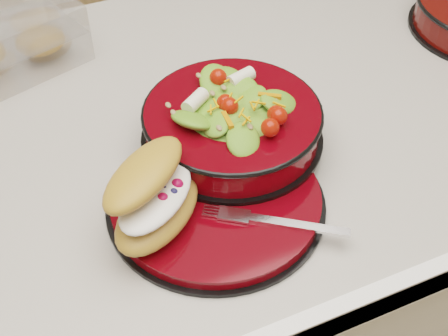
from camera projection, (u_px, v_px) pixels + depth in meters
name	position (u px, v px, depth m)	size (l,w,h in m)	color
island_counter	(239.00, 278.00, 1.24)	(1.24, 0.74, 0.90)	white
dinner_plate	(217.00, 200.00, 0.77)	(0.27, 0.27, 0.02)	black
salad_bowl	(232.00, 118.00, 0.81)	(0.24, 0.24, 0.10)	black
croissant	(154.00, 196.00, 0.71)	(0.16, 0.16, 0.08)	#BE7F3A
fork	(278.00, 222.00, 0.73)	(0.14, 0.10, 0.00)	silver
pastry_box	(8.00, 39.00, 0.96)	(0.24, 0.21, 0.09)	white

